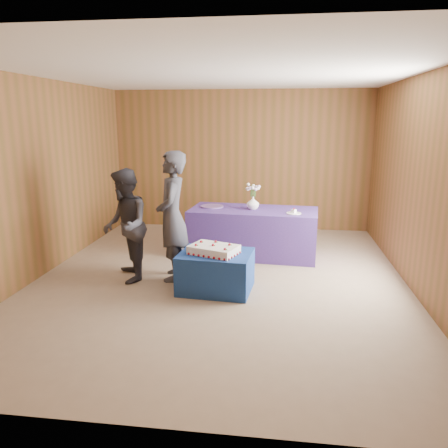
% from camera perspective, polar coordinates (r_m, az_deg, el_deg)
% --- Properties ---
extents(ground, '(6.00, 6.00, 0.00)m').
position_cam_1_polar(ground, '(6.05, -0.55, -7.23)').
color(ground, gray).
rests_on(ground, ground).
extents(room_shell, '(5.04, 6.04, 2.72)m').
position_cam_1_polar(room_shell, '(5.66, -0.60, 10.09)').
color(room_shell, brown).
rests_on(room_shell, ground).
extents(cake_table, '(0.96, 0.77, 0.50)m').
position_cam_1_polar(cake_table, '(5.60, -1.08, -6.22)').
color(cake_table, '#1B4296').
rests_on(cake_table, ground).
extents(serving_table, '(2.07, 1.06, 0.75)m').
position_cam_1_polar(serving_table, '(7.02, 3.83, -1.07)').
color(serving_table, '#4E328A').
rests_on(serving_table, ground).
extents(sheet_cake, '(0.70, 0.59, 0.14)m').
position_cam_1_polar(sheet_cake, '(5.48, -1.34, -3.36)').
color(sheet_cake, white).
rests_on(sheet_cake, cake_table).
extents(vase, '(0.23, 0.23, 0.20)m').
position_cam_1_polar(vase, '(6.92, 3.79, 2.76)').
color(vase, white).
rests_on(vase, serving_table).
extents(flower_spray, '(0.23, 0.23, 0.18)m').
position_cam_1_polar(flower_spray, '(6.87, 3.82, 4.82)').
color(flower_spray, '#2C5D25').
rests_on(flower_spray, vase).
extents(platter, '(0.47, 0.47, 0.02)m').
position_cam_1_polar(platter, '(7.11, -1.58, 2.31)').
color(platter, '#6E4E9D').
rests_on(platter, serving_table).
extents(plate, '(0.28, 0.28, 0.01)m').
position_cam_1_polar(plate, '(6.70, 9.10, 1.41)').
color(plate, white).
rests_on(plate, serving_table).
extents(cake_slice, '(0.08, 0.08, 0.08)m').
position_cam_1_polar(cake_slice, '(6.69, 9.11, 1.71)').
color(cake_slice, white).
rests_on(cake_slice, plate).
extents(knife, '(0.26, 0.06, 0.00)m').
position_cam_1_polar(knife, '(6.59, 9.26, 1.18)').
color(knife, silver).
rests_on(knife, serving_table).
extents(guest_left, '(0.51, 0.69, 1.75)m').
position_cam_1_polar(guest_left, '(5.89, -6.79, 0.98)').
color(guest_left, '#373841').
rests_on(guest_left, ground).
extents(guest_right, '(0.82, 0.91, 1.52)m').
position_cam_1_polar(guest_right, '(5.95, -12.76, -0.23)').
color(guest_right, '#32323C').
rests_on(guest_right, ground).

